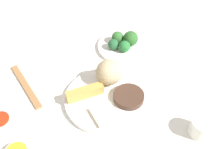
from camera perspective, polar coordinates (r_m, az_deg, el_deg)
name	(u,v)px	position (r m, az deg, el deg)	size (l,w,h in m)	color
tabletop	(103,106)	(0.79, -2.06, -7.08)	(2.20, 2.20, 0.02)	white
main_plate	(107,99)	(0.79, -1.16, -5.44)	(0.25, 0.25, 0.02)	white
rice_scoop	(109,72)	(0.79, -0.73, 0.49)	(0.08, 0.08, 0.08)	tan
spring_roll	(85,92)	(0.78, -6.06, -4.01)	(0.11, 0.03, 0.03)	gold
crab_rangoon_wonton	(104,114)	(0.74, -1.70, -8.79)	(0.07, 0.07, 0.01)	beige
stir_fry_heap	(129,97)	(0.77, 3.74, -4.96)	(0.09, 0.09, 0.02)	#4A3225
broccoli_plate	(124,46)	(0.97, 2.70, 6.28)	(0.20, 0.20, 0.01)	white
broccoli_floret_0	(124,46)	(0.92, 2.79, 6.29)	(0.04, 0.04, 0.04)	#287535
broccoli_floret_1	(118,37)	(0.96, 1.27, 8.26)	(0.05, 0.05, 0.05)	#366F33
broccoli_floret_2	(131,38)	(0.95, 4.19, 8.03)	(0.06, 0.06, 0.06)	#2E652A
broccoli_floret_3	(113,44)	(0.93, 0.32, 6.74)	(0.04, 0.04, 0.04)	#266036
sauce_ramekin_sweet_and_sour	(1,123)	(0.79, -23.49, -9.81)	(0.06, 0.06, 0.03)	white
teacup	(201,127)	(0.74, 19.21, -11.06)	(0.06, 0.06, 0.05)	white
chopsticks_pair	(26,86)	(0.87, -18.67, -2.41)	(0.22, 0.02, 0.01)	#A57345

